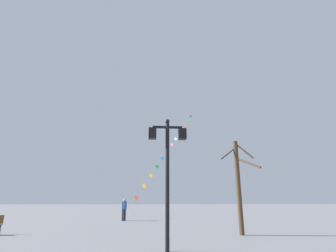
{
  "coord_description": "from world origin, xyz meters",
  "views": [
    {
      "loc": [
        1.12,
        -2.25,
        1.61
      ],
      "look_at": [
        2.9,
        20.32,
        8.26
      ],
      "focal_mm": 26.92,
      "sensor_mm": 36.0,
      "label": 1
    }
  ],
  "objects_px": {
    "kite_train": "(170,147)",
    "bare_tree": "(239,183)",
    "twin_lantern_lamp_post": "(167,156)",
    "kite_flyer": "(124,209)"
  },
  "relations": [
    {
      "from": "kite_train",
      "to": "twin_lantern_lamp_post",
      "type": "bearing_deg",
      "value": -95.27
    },
    {
      "from": "twin_lantern_lamp_post",
      "to": "kite_train",
      "type": "height_order",
      "value": "kite_train"
    },
    {
      "from": "twin_lantern_lamp_post",
      "to": "kite_train",
      "type": "xyz_separation_m",
      "value": [
        2.18,
        23.64,
        5.18
      ]
    },
    {
      "from": "kite_train",
      "to": "kite_flyer",
      "type": "height_order",
      "value": "kite_train"
    },
    {
      "from": "kite_train",
      "to": "bare_tree",
      "type": "relative_size",
      "value": 4.1
    },
    {
      "from": "kite_train",
      "to": "bare_tree",
      "type": "xyz_separation_m",
      "value": [
        1.69,
        -19.96,
        -5.88
      ]
    },
    {
      "from": "twin_lantern_lamp_post",
      "to": "bare_tree",
      "type": "bearing_deg",
      "value": 43.53
    },
    {
      "from": "kite_flyer",
      "to": "bare_tree",
      "type": "xyz_separation_m",
      "value": [
        6.42,
        -9.22,
        1.52
      ]
    },
    {
      "from": "kite_train",
      "to": "bare_tree",
      "type": "distance_m",
      "value": 20.88
    },
    {
      "from": "bare_tree",
      "to": "kite_train",
      "type": "bearing_deg",
      "value": 94.84
    }
  ]
}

